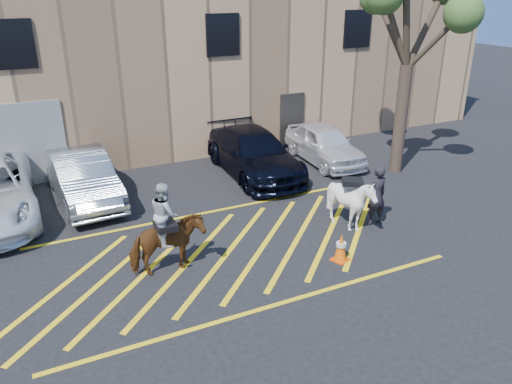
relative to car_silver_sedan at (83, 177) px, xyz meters
name	(u,v)px	position (x,y,z in m)	size (l,w,h in m)	color
ground	(223,248)	(2.72, -4.78, -0.77)	(90.00, 90.00, 0.00)	black
car_silver_sedan	(83,177)	(0.00, 0.00, 0.00)	(1.63, 4.66, 1.54)	#959CA2
car_blue_suv	(254,153)	(5.82, -0.16, 0.01)	(2.18, 5.36, 1.55)	black
car_white_suv	(324,144)	(8.79, -0.19, -0.06)	(1.68, 4.17, 1.42)	white
handler	(376,195)	(7.13, -5.35, 0.10)	(0.63, 0.42, 1.74)	black
warehouse	(114,51)	(2.71, 7.21, 2.88)	(32.42, 10.20, 7.30)	tan
hatching_zone	(228,253)	(2.72, -5.08, -0.76)	(12.60, 5.12, 0.01)	yellow
mounted_bay	(166,238)	(1.12, -5.30, 0.15)	(1.72, 0.79, 2.26)	#573314
saddled_white	(351,202)	(6.31, -5.29, 0.03)	(1.84, 1.89, 1.57)	white
traffic_cone	(341,247)	(5.08, -6.63, -0.40)	(0.48, 0.48, 0.73)	#E94509
tree	(413,5)	(10.58, -2.19, 4.92)	(3.99, 4.37, 7.31)	#433228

